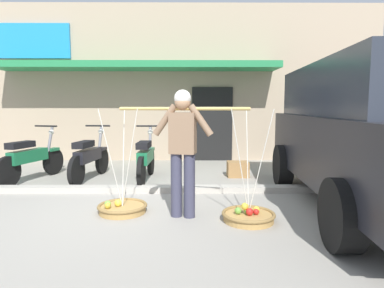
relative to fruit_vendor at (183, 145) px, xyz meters
name	(u,v)px	position (x,y,z in m)	size (l,w,h in m)	color
ground_plane	(149,203)	(-0.54, 0.61, -0.98)	(90.00, 90.00, 0.00)	gray
sidewalk_curb	(154,189)	(-0.54, 1.31, -0.93)	(20.00, 0.24, 0.10)	#AEA89C
fruit_vendor	(183,145)	(0.00, 0.00, 0.00)	(1.71, 0.41, 1.70)	#38384C
fruit_basket_left_side	(248,215)	(0.85, -0.18, -0.90)	(0.69, 0.69, 1.45)	#B2894C
fruit_basket_right_side	(122,207)	(-0.86, 0.18, -0.91)	(0.69, 0.69, 1.45)	#B2894C
motorcycle_nearest_shop	(31,158)	(-3.07, 2.19, -0.53)	(0.68, 1.77, 1.09)	black
motorcycle_second_in_row	(89,158)	(-1.93, 2.27, -0.53)	(0.54, 1.82, 1.09)	black
motorcycle_third_in_row	(146,158)	(-0.78, 2.18, -0.53)	(0.54, 1.82, 1.09)	black
parked_truck	(373,131)	(2.70, 0.34, 0.15)	(2.42, 4.93, 2.10)	black
storefront_building	(151,88)	(-1.25, 7.22, 1.12)	(13.00, 6.00, 4.20)	tan
wooden_crate	(238,169)	(1.11, 2.57, -0.82)	(0.44, 0.36, 0.32)	olive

